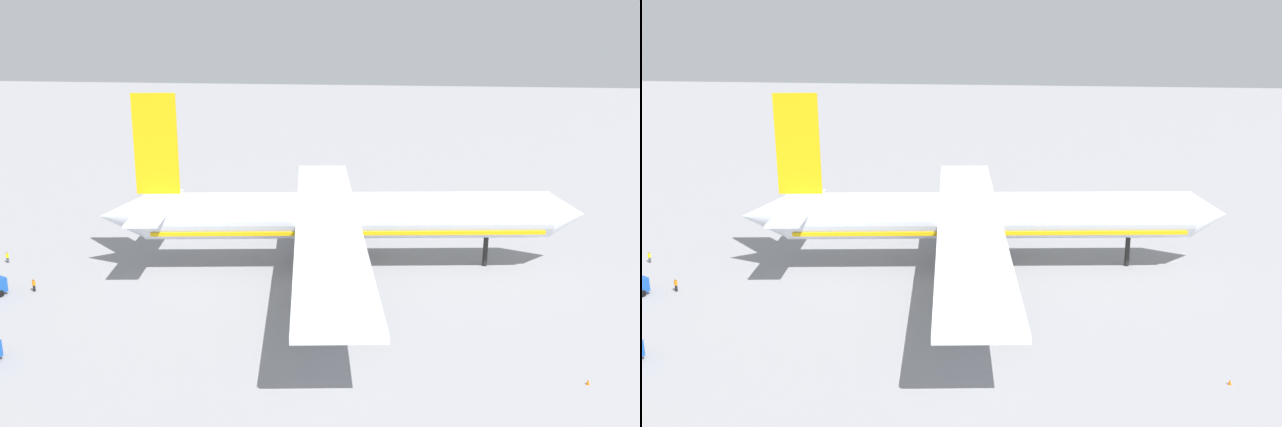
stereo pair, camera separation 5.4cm
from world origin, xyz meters
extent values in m
plane|color=gray|center=(0.00, 0.00, 0.00)|extent=(600.00, 600.00, 0.00)
cylinder|color=silver|center=(0.00, 0.00, 7.70)|extent=(57.46, 14.93, 6.60)
cone|color=silver|center=(30.86, 4.59, 7.70)|extent=(6.18, 7.18, 6.47)
cone|color=silver|center=(-31.51, -4.68, 7.70)|extent=(7.45, 7.17, 6.27)
cube|color=#E5B20C|center=(-26.27, -3.90, 17.98)|extent=(6.01, 1.38, 13.95)
cube|color=silver|center=(-27.58, 1.50, 9.02)|extent=(5.69, 9.65, 0.36)
cube|color=silver|center=(-25.95, -9.46, 9.02)|extent=(5.69, 9.65, 0.36)
cube|color=silver|center=(-5.90, 20.29, 6.71)|extent=(14.09, 36.22, 0.70)
cylinder|color=slate|center=(-4.14, 15.21, 4.49)|extent=(5.59, 4.45, 3.74)
cube|color=silver|center=(0.25, -21.13, 6.71)|extent=(14.09, 36.22, 0.70)
cylinder|color=slate|center=(0.47, -15.75, 4.51)|extent=(5.35, 4.39, 3.72)
cylinder|color=black|center=(19.77, 2.94, 2.20)|extent=(0.70, 0.70, 4.40)
cylinder|color=black|center=(-3.60, 4.82, 2.20)|extent=(0.70, 0.70, 4.40)
cylinder|color=black|center=(-2.05, -5.66, 2.20)|extent=(0.70, 0.70, 4.40)
cube|color=#E5B20C|center=(0.00, 0.00, 5.89)|extent=(55.15, 14.26, 0.50)
cube|color=black|center=(-43.84, -16.17, 1.85)|extent=(1.78, 0.94, 0.82)
cylinder|color=black|center=(-43.18, -17.45, 0.45)|extent=(0.67, 0.94, 0.90)
cylinder|color=black|center=(-39.89, -15.05, 0.43)|extent=(0.41, 0.41, 0.85)
cylinder|color=orange|center=(-39.89, -15.05, 1.17)|extent=(0.51, 0.51, 0.64)
sphere|color=#8C6647|center=(-39.89, -15.05, 1.61)|extent=(0.23, 0.23, 0.23)
cylinder|color=#3F3F47|center=(-49.67, -4.90, 0.40)|extent=(0.33, 0.33, 0.80)
cylinder|color=yellow|center=(-49.67, -4.90, 1.10)|extent=(0.42, 0.42, 0.60)
sphere|color=#8C6647|center=(-49.67, -4.90, 1.51)|extent=(0.22, 0.22, 0.22)
cone|color=orange|center=(26.50, -31.03, 0.28)|extent=(0.36, 0.36, 0.55)
cone|color=orange|center=(-44.28, 22.43, 0.28)|extent=(0.36, 0.36, 0.55)
camera|label=1|loc=(8.51, -95.27, 34.21)|focal=39.24mm
camera|label=2|loc=(8.57, -95.26, 34.21)|focal=39.24mm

